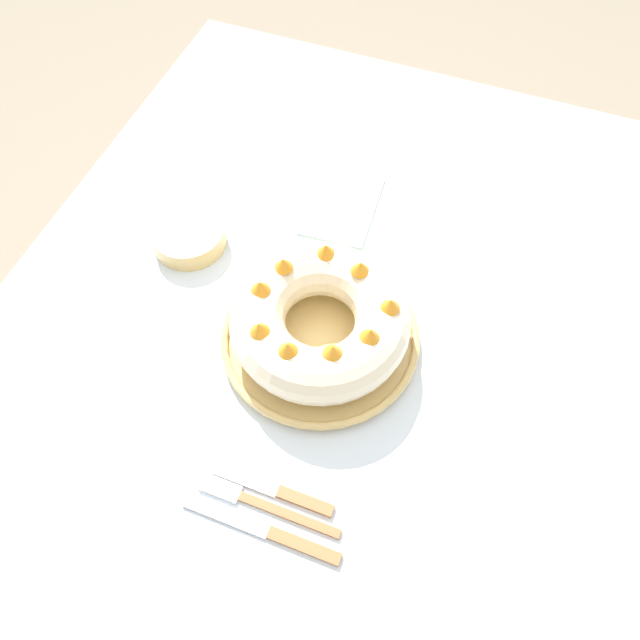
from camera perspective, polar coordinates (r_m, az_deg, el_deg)
The scene contains 9 objects.
ground_plane at distance 1.62m, azimuth 0.89°, elevation -15.75°, with size 8.00×8.00×0.00m, color gray.
dining_table at distance 1.01m, azimuth 1.38°, elevation -5.68°, with size 1.39×1.10×0.73m.
serving_dish at distance 0.94m, azimuth 0.00°, elevation -1.63°, with size 0.30×0.30×0.02m.
bundt_cake at distance 0.89m, azimuth -0.00°, elevation 0.04°, with size 0.26×0.26×0.10m.
fork at distance 0.86m, azimuth -5.61°, elevation -16.33°, with size 0.02×0.20×0.01m.
serving_knife at distance 0.85m, azimuth -4.47°, elevation -18.85°, with size 0.02×0.22×0.01m.
cake_knife at distance 0.86m, azimuth -3.68°, elevation -15.40°, with size 0.02×0.17×0.01m.
side_bowl at distance 1.07m, azimuth -11.91°, elevation 7.57°, with size 0.12×0.12×0.04m, color tan.
napkin at distance 1.11m, azimuth 2.04°, elevation 10.36°, with size 0.16×0.11×0.00m, color #B2D1B7.
Camera 1 is at (-0.42, -0.13, 1.56)m, focal length 35.00 mm.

